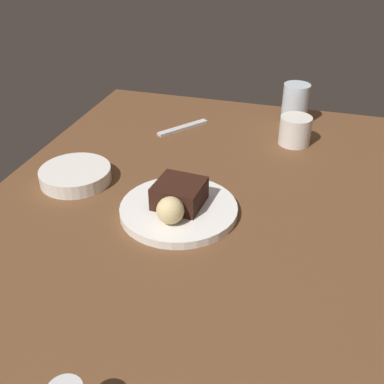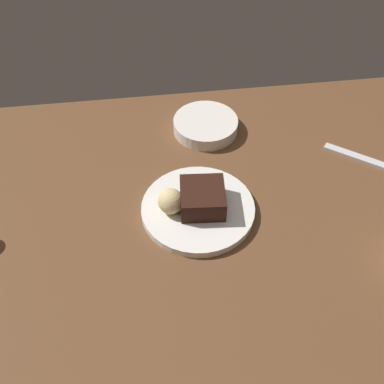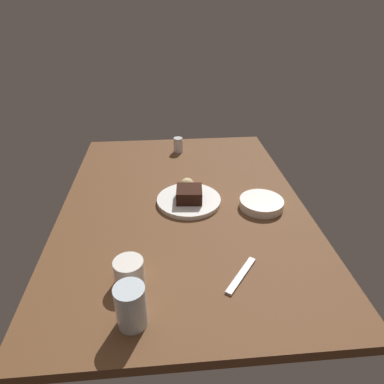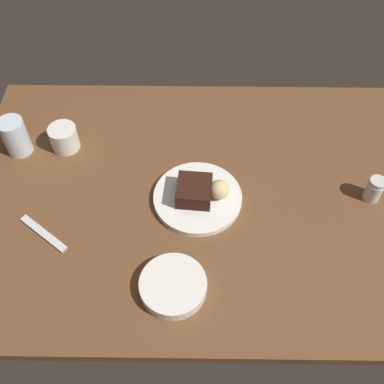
# 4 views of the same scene
# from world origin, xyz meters

# --- Properties ---
(dining_table) EXTENTS (1.20, 0.84, 0.03)m
(dining_table) POSITION_xyz_m (0.00, 0.00, 0.01)
(dining_table) COLOR brown
(dining_table) RESTS_ON ground
(dessert_plate) EXTENTS (0.23, 0.23, 0.02)m
(dessert_plate) POSITION_xyz_m (0.00, 0.02, 0.04)
(dessert_plate) COLOR white
(dessert_plate) RESTS_ON dining_table
(chocolate_cake_slice) EXTENTS (0.09, 0.10, 0.05)m
(chocolate_cake_slice) POSITION_xyz_m (0.01, 0.02, 0.07)
(chocolate_cake_slice) COLOR black
(chocolate_cake_slice) RESTS_ON dessert_plate
(bread_roll) EXTENTS (0.05, 0.05, 0.05)m
(bread_roll) POSITION_xyz_m (-0.05, 0.02, 0.07)
(bread_roll) COLOR #DBC184
(bread_roll) RESTS_ON dessert_plate
(salt_shaker) EXTENTS (0.04, 0.04, 0.07)m
(salt_shaker) POSITION_xyz_m (-0.44, 0.01, 0.06)
(salt_shaker) COLOR silver
(salt_shaker) RESTS_ON dining_table
(water_glass) EXTENTS (0.07, 0.07, 0.11)m
(water_glass) POSITION_xyz_m (0.49, -0.15, 0.08)
(water_glass) COLOR silver
(water_glass) RESTS_ON dining_table
(side_bowl) EXTENTS (0.15, 0.15, 0.03)m
(side_bowl) POSITION_xyz_m (0.05, 0.27, 0.05)
(side_bowl) COLOR white
(side_bowl) RESTS_ON dining_table
(coffee_cup) EXTENTS (0.08, 0.08, 0.07)m
(coffee_cup) POSITION_xyz_m (0.37, -0.16, 0.06)
(coffee_cup) COLOR silver
(coffee_cup) RESTS_ON dining_table
(dessert_spoon) EXTENTS (0.13, 0.11, 0.01)m
(dessert_spoon) POSITION_xyz_m (0.37, 0.13, 0.03)
(dessert_spoon) COLOR silver
(dessert_spoon) RESTS_ON dining_table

